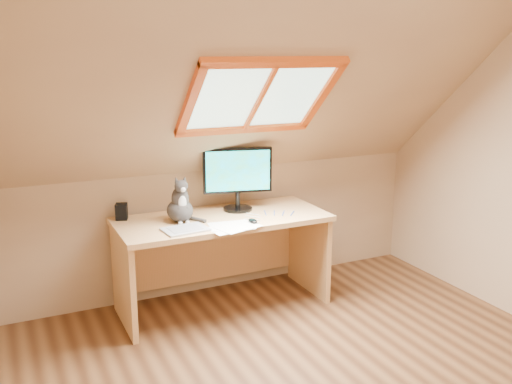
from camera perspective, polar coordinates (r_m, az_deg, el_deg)
room_shell at (r=2.88m, az=10.10°, el=4.00°), size 3.52×3.52×2.41m
desk at (r=4.38m, az=-3.71°, el=-5.04°), size 1.57×0.69×0.72m
monitor at (r=4.35m, az=-1.86°, el=1.74°), size 0.52×0.22×0.49m
cat at (r=4.13m, az=-7.60°, el=-1.31°), size 0.19×0.23×0.34m
desk_speaker at (r=4.28m, az=-13.30°, el=-1.92°), size 0.10×0.10×0.12m
graphics_tablet at (r=3.96m, az=-7.09°, el=-3.74°), size 0.32×0.24×0.01m
mouse at (r=4.09m, az=-0.32°, el=-2.91°), size 0.06×0.10×0.03m
papers at (r=4.00m, az=-2.72°, el=-3.50°), size 0.35×0.30×0.01m
cables at (r=4.27m, az=1.28°, el=-2.32°), size 0.51×0.26×0.01m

